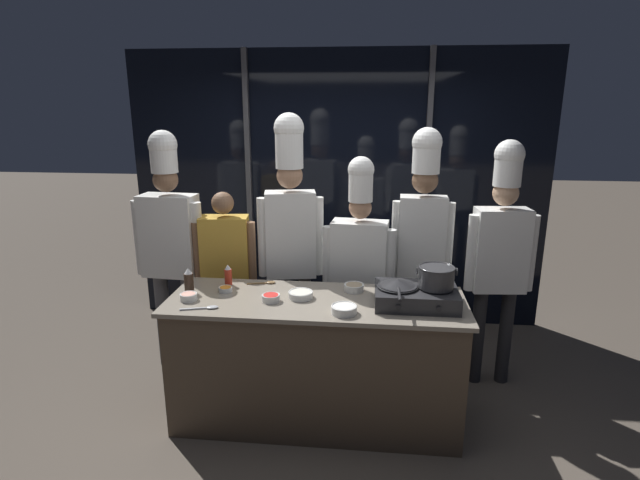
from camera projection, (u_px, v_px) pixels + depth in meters
ground_plane at (316, 417)px, 3.62m from camera, size 24.00×24.00×0.00m
window_wall_back at (336, 191)px, 4.96m from camera, size 4.10×0.09×2.70m
demo_counter at (316, 360)px, 3.50m from camera, size 2.02×0.69×0.92m
portable_stove at (416, 296)px, 3.28m from camera, size 0.54×0.39×0.13m
frying_pan at (398, 283)px, 3.26m from camera, size 0.27×0.47×0.05m
stock_pot at (436, 277)px, 3.23m from camera, size 0.26×0.23×0.14m
squeeze_bottle_chili at (228, 275)px, 3.62m from camera, size 0.05×0.05×0.16m
squeeze_bottle_soy at (189, 281)px, 3.48m from camera, size 0.07×0.07×0.18m
prep_bowl_carrots at (226, 289)px, 3.51m from camera, size 0.10×0.10×0.03m
prep_bowl_garlic at (301, 294)px, 3.40m from camera, size 0.17×0.17×0.05m
prep_bowl_rice at (344, 309)px, 3.14m from camera, size 0.17×0.17×0.05m
prep_bowl_mushrooms at (354, 287)px, 3.52m from camera, size 0.14×0.14×0.05m
prep_bowl_shrimp at (189, 296)px, 3.36m from camera, size 0.12×0.12×0.05m
prep_bowl_bell_pepper at (271, 297)px, 3.34m from camera, size 0.12×0.12×0.05m
serving_spoon_slotted at (207, 308)px, 3.22m from camera, size 0.25×0.10×0.02m
serving_spoon_solid at (267, 283)px, 3.67m from camera, size 0.21×0.08×0.02m
chef_head at (170, 235)px, 4.04m from camera, size 0.59×0.26×2.00m
person_guest at (226, 265)px, 4.04m from camera, size 0.50×0.24×1.53m
chef_sous at (290, 225)px, 3.94m from camera, size 0.51×0.27×2.13m
chef_line at (359, 259)px, 3.90m from camera, size 0.57×0.27×1.82m
chef_pastry at (422, 229)px, 3.89m from camera, size 0.48×0.23×2.03m
chef_apprentice at (500, 246)px, 3.79m from camera, size 0.52×0.24×1.95m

